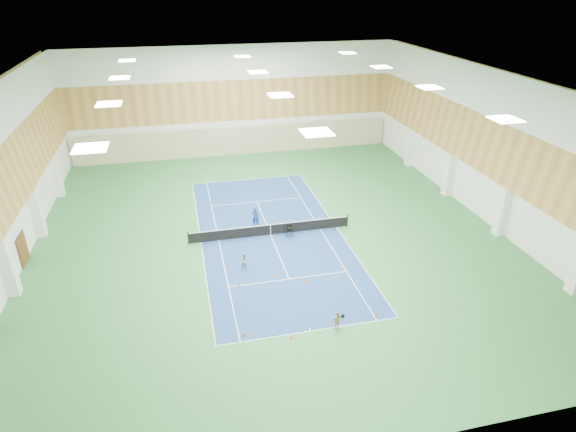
{
  "coord_description": "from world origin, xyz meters",
  "views": [
    {
      "loc": [
        -6.26,
        -32.93,
        18.49
      ],
      "look_at": [
        1.2,
        -0.94,
        2.0
      ],
      "focal_mm": 30.0,
      "sensor_mm": 36.0,
      "label": 1
    }
  ],
  "objects_px": {
    "child_apron": "(337,321)",
    "coach": "(256,217)",
    "tennis_net": "(271,229)",
    "ball_cart": "(289,232)",
    "child_court": "(245,261)"
  },
  "relations": [
    {
      "from": "child_court",
      "to": "ball_cart",
      "type": "height_order",
      "value": "child_court"
    },
    {
      "from": "child_court",
      "to": "child_apron",
      "type": "relative_size",
      "value": 1.0
    },
    {
      "from": "tennis_net",
      "to": "coach",
      "type": "height_order",
      "value": "coach"
    },
    {
      "from": "tennis_net",
      "to": "ball_cart",
      "type": "distance_m",
      "value": 1.52
    },
    {
      "from": "child_apron",
      "to": "ball_cart",
      "type": "bearing_deg",
      "value": 73.38
    },
    {
      "from": "child_apron",
      "to": "coach",
      "type": "bearing_deg",
      "value": 82.52
    },
    {
      "from": "tennis_net",
      "to": "coach",
      "type": "distance_m",
      "value": 2.06
    },
    {
      "from": "child_court",
      "to": "child_apron",
      "type": "height_order",
      "value": "child_apron"
    },
    {
      "from": "coach",
      "to": "child_apron",
      "type": "distance_m",
      "value": 14.1
    },
    {
      "from": "coach",
      "to": "child_apron",
      "type": "relative_size",
      "value": 1.35
    },
    {
      "from": "ball_cart",
      "to": "child_apron",
      "type": "bearing_deg",
      "value": -78.44
    },
    {
      "from": "child_apron",
      "to": "tennis_net",
      "type": "bearing_deg",
      "value": 79.92
    },
    {
      "from": "ball_cart",
      "to": "tennis_net",
      "type": "bearing_deg",
      "value": 167.48
    },
    {
      "from": "tennis_net",
      "to": "child_apron",
      "type": "height_order",
      "value": "child_apron"
    },
    {
      "from": "coach",
      "to": "tennis_net",
      "type": "bearing_deg",
      "value": 139.36
    }
  ]
}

